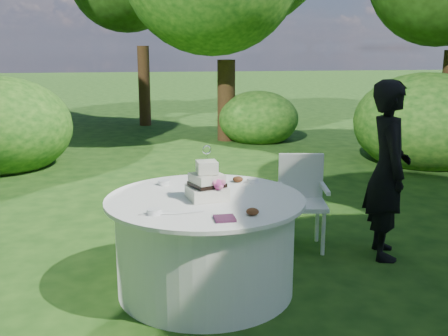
{
  "coord_description": "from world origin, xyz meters",
  "views": [
    {
      "loc": [
        -0.53,
        -3.89,
        1.91
      ],
      "look_at": [
        0.15,
        0.0,
        1.0
      ],
      "focal_mm": 42.0,
      "sensor_mm": 36.0,
      "label": 1
    }
  ],
  "objects_px": {
    "guest": "(388,170)",
    "table": "(205,243)",
    "chair": "(302,194)",
    "cake": "(207,185)",
    "napkins": "(225,218)"
  },
  "relations": [
    {
      "from": "guest",
      "to": "chair",
      "type": "distance_m",
      "value": 0.84
    },
    {
      "from": "cake",
      "to": "chair",
      "type": "relative_size",
      "value": 0.46
    },
    {
      "from": "guest",
      "to": "table",
      "type": "relative_size",
      "value": 1.05
    },
    {
      "from": "napkins",
      "to": "guest",
      "type": "height_order",
      "value": "guest"
    },
    {
      "from": "napkins",
      "to": "table",
      "type": "relative_size",
      "value": 0.09
    },
    {
      "from": "chair",
      "to": "guest",
      "type": "bearing_deg",
      "value": -29.25
    },
    {
      "from": "cake",
      "to": "napkins",
      "type": "bearing_deg",
      "value": -85.23
    },
    {
      "from": "guest",
      "to": "chair",
      "type": "relative_size",
      "value": 1.83
    },
    {
      "from": "table",
      "to": "cake",
      "type": "distance_m",
      "value": 0.5
    },
    {
      "from": "cake",
      "to": "guest",
      "type": "bearing_deg",
      "value": 14.96
    },
    {
      "from": "guest",
      "to": "table",
      "type": "distance_m",
      "value": 1.84
    },
    {
      "from": "table",
      "to": "chair",
      "type": "relative_size",
      "value": 1.74
    },
    {
      "from": "table",
      "to": "chair",
      "type": "height_order",
      "value": "chair"
    },
    {
      "from": "table",
      "to": "cake",
      "type": "relative_size",
      "value": 3.74
    },
    {
      "from": "guest",
      "to": "table",
      "type": "xyz_separation_m",
      "value": [
        -1.74,
        -0.42,
        -0.43
      ]
    }
  ]
}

